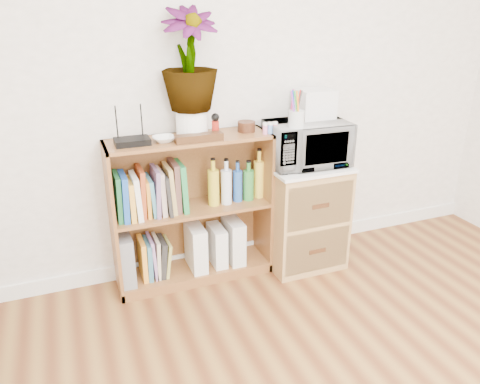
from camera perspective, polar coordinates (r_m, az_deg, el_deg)
skirting_board at (r=3.37m, az=-0.45°, el=-7.05°), size 4.00×0.02×0.10m
bookshelf at (r=2.97m, az=-5.85°, el=-2.28°), size 1.00×0.30×0.95m
wicker_unit at (r=3.21m, az=7.59°, el=-2.80°), size 0.50×0.45×0.70m
microwave at (r=3.03m, az=8.17°, el=5.89°), size 0.52×0.36×0.28m
pen_cup at (r=2.84m, az=6.86°, el=8.83°), size 0.09×0.09×0.10m
small_appliance at (r=3.09m, az=9.04°, el=10.59°), size 0.23×0.19×0.18m
router at (r=2.72m, az=-13.00°, el=6.03°), size 0.19×0.13×0.04m
white_bowl at (r=2.74m, az=-9.27°, el=6.39°), size 0.13×0.13×0.03m
plant_pot at (r=2.81m, az=-5.88°, el=8.32°), size 0.19×0.19×0.16m
potted_plant at (r=2.74m, az=-6.18°, el=15.77°), size 0.32×0.32×0.57m
trinket_box at (r=2.71m, az=-5.02°, el=6.60°), size 0.28×0.07×0.04m
kokeshi_doll at (r=2.80m, az=-3.01°, el=7.68°), size 0.04×0.04×0.10m
wooden_bowl at (r=2.92m, az=0.78°, el=7.99°), size 0.11×0.11×0.06m
paint_jars at (r=2.87m, az=3.68°, el=7.68°), size 0.12×0.04×0.06m
file_box at (r=3.01m, az=-13.92°, el=-7.76°), size 0.10×0.26×0.32m
magazine_holder_left at (r=3.07m, az=-5.42°, el=-6.65°), size 0.10×0.24×0.30m
magazine_holder_mid at (r=3.12m, az=-2.82°, el=-6.49°), size 0.08×0.21×0.26m
magazine_holder_right at (r=3.14m, az=-0.82°, el=-5.86°), size 0.09×0.24×0.30m
cookbooks at (r=2.85m, az=-10.78°, el=-0.03°), size 0.42×0.20×0.31m
liquor_bottles at (r=2.99m, az=-0.44°, el=1.52°), size 0.39×0.07×0.32m
lower_books at (r=3.04m, az=-10.49°, el=-7.81°), size 0.19×0.19×0.27m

